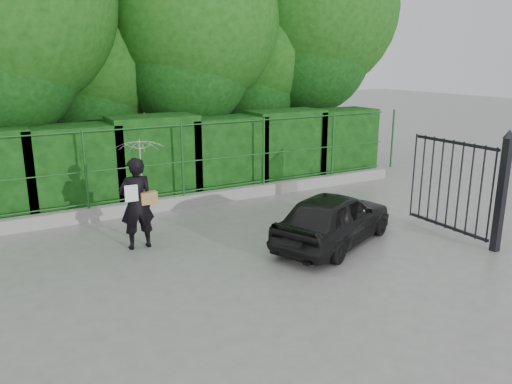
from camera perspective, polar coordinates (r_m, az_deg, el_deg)
ground at (r=8.66m, az=0.16°, el=-9.60°), size 80.00×80.00×0.00m
kerb at (r=12.50m, az=-9.94°, el=-1.27°), size 14.00×0.25×0.30m
fence at (r=12.32m, az=-9.19°, el=3.56°), size 14.13×0.06×1.80m
hedge at (r=13.20m, az=-11.68°, el=3.59°), size 14.20×1.20×2.21m
trees at (r=15.47m, az=-10.71°, el=18.53°), size 17.10×6.15×8.08m
gate at (r=10.72m, az=24.23°, el=0.62°), size 0.22×2.33×2.36m
woman at (r=9.82m, az=-13.20°, el=1.46°), size 0.95×0.94×2.14m
car at (r=10.04m, az=8.89°, el=-2.93°), size 3.44×2.49×1.09m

